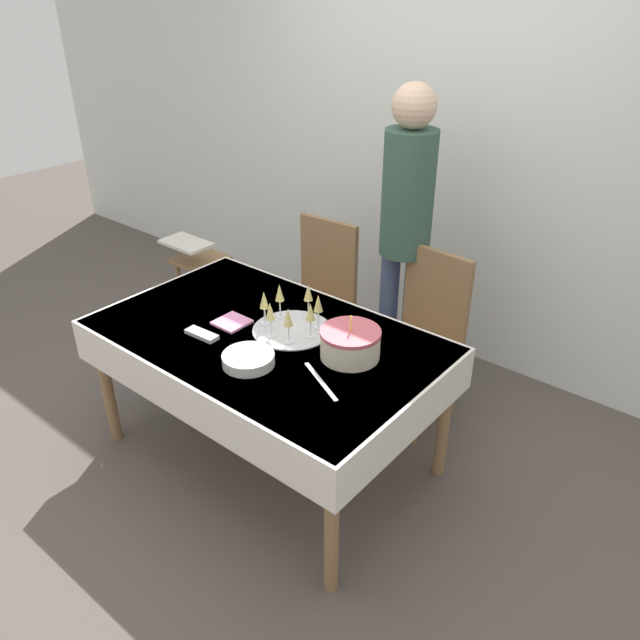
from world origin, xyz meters
The scene contains 14 objects.
ground_plane centered at (0.00, 0.00, 0.00)m, with size 12.00×12.00×0.00m, color #564C47.
wall_back centered at (0.00, 1.57, 1.35)m, with size 8.00×0.05×2.70m.
dining_table centered at (0.00, 0.00, 0.63)m, with size 1.64×1.02×0.73m.
dining_chair_far_left centered at (-0.37, 0.83, 0.51)m, with size 0.44×0.44×0.94m.
dining_chair_far_right centered at (0.37, 0.83, 0.51)m, with size 0.45×0.45×0.94m.
birthday_cake centered at (0.42, 0.10, 0.80)m, with size 0.27×0.27×0.21m.
champagne_tray centered at (0.07, 0.11, 0.81)m, with size 0.38×0.38×0.18m.
plate_stack_main centered at (0.12, -0.23, 0.75)m, with size 0.23×0.23×0.05m.
cake_knife centered at (0.44, -0.13, 0.73)m, with size 0.28×0.15×0.00m.
fork_pile centered at (-0.22, -0.20, 0.74)m, with size 0.17×0.07×0.02m.
napkin_pile centered at (-0.20, -0.03, 0.74)m, with size 0.15×0.15×0.01m.
person_standing centered at (0.12, 0.99, 1.07)m, with size 0.28×0.28×1.75m.
high_chair centered at (-1.22, 0.62, 0.48)m, with size 0.33×0.35×0.71m.
gift_bag centered at (-1.11, 0.14, 0.15)m, with size 0.24×0.14×0.30m.
Camera 1 is at (1.79, -1.78, 2.21)m, focal length 35.00 mm.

